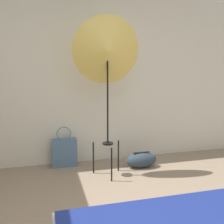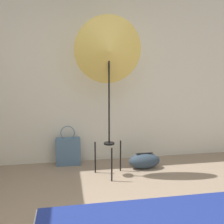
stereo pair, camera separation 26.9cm
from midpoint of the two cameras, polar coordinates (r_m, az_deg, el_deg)
The scene contains 4 objects.
wall_back at distance 4.11m, azimuth -8.30°, elevation 6.82°, with size 8.00×0.05×2.60m.
photo_umbrella at distance 3.50m, azimuth -3.25°, elevation 12.92°, with size 0.91×0.38×2.17m.
tote_bag at distance 4.13m, azimuth -12.20°, elevation -8.58°, with size 0.38×0.15×0.62m.
duffel_bag at distance 4.04m, azimuth 4.49°, elevation -10.39°, with size 0.47×0.23×0.24m.
Camera 1 is at (-0.59, -1.59, 1.51)m, focal length 42.00 mm.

